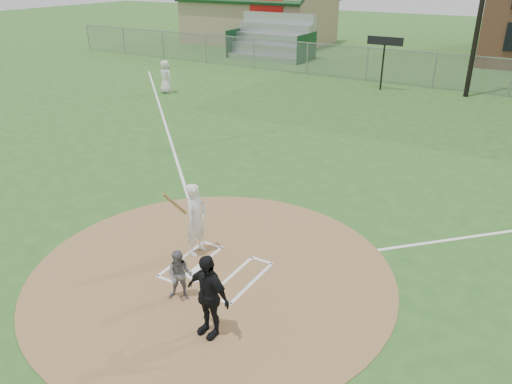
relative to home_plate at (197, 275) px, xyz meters
The scene contains 13 objects.
ground 0.34m from the home_plate, 44.90° to the left, with size 140.00×140.00×0.00m, color #2B5D1F.
dirt_circle 0.34m from the home_plate, 44.90° to the left, with size 8.40×8.40×0.02m, color #9A7448.
home_plate is the anchor object (origin of this frame).
foul_line_third 12.73m from the home_plate, 133.46° to the left, with size 0.10×24.00×0.01m, color white.
catcher 1.05m from the home_plate, 75.52° to the right, with size 0.56×0.44×1.15m, color slate.
umpire 2.18m from the home_plate, 46.58° to the right, with size 1.02×0.42×1.74m, color black.
ondeck_player 18.39m from the home_plate, 132.02° to the left, with size 0.87×0.57×1.78m, color silver.
batters_boxes 0.46m from the home_plate, 58.22° to the left, with size 2.08×1.88×0.01m.
batter_at_plate 1.36m from the home_plate, 125.87° to the left, with size 0.68×1.03×1.84m.
outfield_fence 22.27m from the home_plate, 89.37° to the left, with size 56.08×0.08×2.03m.
bleachers 29.40m from the home_plate, 115.75° to the left, with size 6.08×3.20×3.20m.
clubhouse 37.75m from the home_plate, 118.11° to the left, with size 12.20×8.71×6.23m.
scoreboard_sign 20.70m from the home_plate, 96.30° to the left, with size 2.00×0.10×2.93m.
Camera 1 is at (5.82, -7.85, 6.53)m, focal length 35.00 mm.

